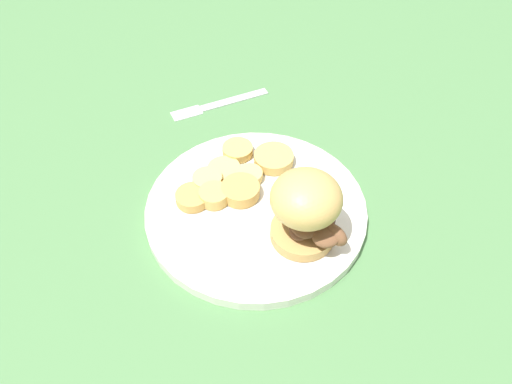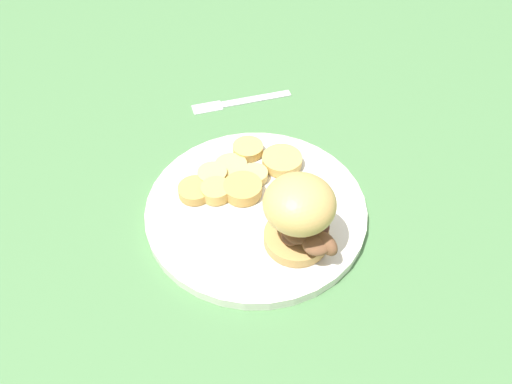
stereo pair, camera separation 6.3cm
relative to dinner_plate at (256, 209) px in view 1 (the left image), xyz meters
name	(u,v)px [view 1 (the left image)]	position (x,y,z in m)	size (l,w,h in m)	color
ground_plane	(256,213)	(0.00, 0.00, -0.01)	(4.00, 4.00, 0.00)	#4C7A47
dinner_plate	(256,209)	(0.00, 0.00, 0.00)	(0.29, 0.29, 0.02)	white
sandwich	(308,209)	(0.00, -0.08, 0.06)	(0.08, 0.10, 0.10)	tan
potato_round_0	(224,170)	(0.02, 0.07, 0.01)	(0.05, 0.05, 0.01)	#DBB766
potato_round_1	(238,150)	(0.06, 0.08, 0.01)	(0.04, 0.04, 0.01)	tan
potato_round_2	(207,180)	(-0.02, 0.07, 0.02)	(0.04, 0.04, 0.02)	#DBB766
potato_round_3	(242,189)	(0.00, 0.03, 0.02)	(0.05, 0.05, 0.02)	tan
potato_round_4	(193,197)	(-0.05, 0.07, 0.01)	(0.04, 0.04, 0.01)	tan
potato_round_5	(274,158)	(0.08, 0.03, 0.01)	(0.06, 0.06, 0.01)	tan
potato_round_6	(249,175)	(0.03, 0.04, 0.01)	(0.04, 0.04, 0.01)	#DBB766
potato_round_7	(214,196)	(-0.03, 0.05, 0.02)	(0.04, 0.04, 0.02)	tan
fork	(219,104)	(0.13, 0.20, -0.01)	(0.16, 0.08, 0.00)	silver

